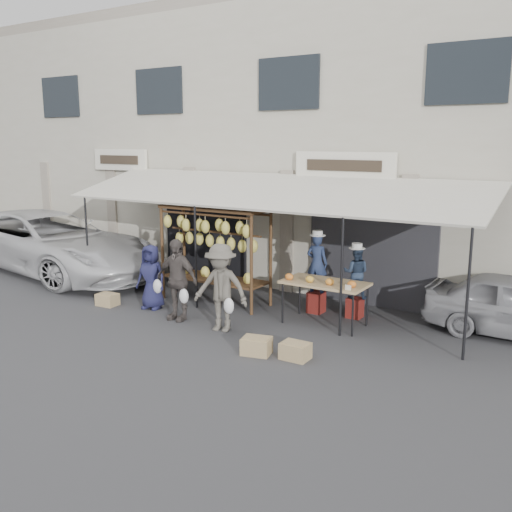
# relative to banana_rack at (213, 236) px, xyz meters

# --- Properties ---
(ground_plane) EXTENTS (90.00, 90.00, 0.00)m
(ground_plane) POSITION_rel_banana_rack_xyz_m (0.92, -1.71, -1.57)
(ground_plane) COLOR #2D2D30
(shophouse) EXTENTS (24.00, 6.15, 7.30)m
(shophouse) POSITION_rel_banana_rack_xyz_m (0.92, 4.78, 2.08)
(shophouse) COLOR #B9B3A2
(shophouse) RESTS_ON ground_plane
(awning) EXTENTS (10.00, 2.35, 2.92)m
(awning) POSITION_rel_banana_rack_xyz_m (0.93, 0.57, 1.00)
(awning) COLOR beige
(awning) RESTS_ON ground_plane
(banana_rack) EXTENTS (2.60, 0.90, 2.24)m
(banana_rack) POSITION_rel_banana_rack_xyz_m (0.00, 0.00, 0.00)
(banana_rack) COLOR #4C2F18
(banana_rack) RESTS_ON ground_plane
(produce_table) EXTENTS (1.70, 0.90, 1.04)m
(produce_table) POSITION_rel_banana_rack_xyz_m (2.87, -0.14, -0.71)
(produce_table) COLOR tan
(produce_table) RESTS_ON ground_plane
(vendor_left) EXTENTS (0.49, 0.35, 1.28)m
(vendor_left) POSITION_rel_banana_rack_xyz_m (2.35, 0.56, -0.47)
(vendor_left) COLOR navy
(vendor_left) RESTS_ON stool_left
(vendor_right) EXTENTS (0.63, 0.55, 1.10)m
(vendor_right) POSITION_rel_banana_rack_xyz_m (3.21, 0.66, -0.59)
(vendor_right) COLOR #26354D
(vendor_right) RESTS_ON stool_right
(customer_left) EXTENTS (0.77, 0.56, 1.45)m
(customer_left) POSITION_rel_banana_rack_xyz_m (-0.89, -1.14, -0.85)
(customer_left) COLOR #1C1D40
(customer_left) RESTS_ON ground_plane
(customer_mid) EXTENTS (1.02, 0.45, 1.72)m
(customer_mid) POSITION_rel_banana_rack_xyz_m (0.11, -1.45, -0.71)
(customer_mid) COLOR #4A4340
(customer_mid) RESTS_ON ground_plane
(customer_right) EXTENTS (1.23, 0.85, 1.74)m
(customer_right) POSITION_rel_banana_rack_xyz_m (1.31, -1.53, -0.70)
(customer_right) COLOR #575249
(customer_right) RESTS_ON ground_plane
(stool_left) EXTENTS (0.34, 0.34, 0.46)m
(stool_left) POSITION_rel_banana_rack_xyz_m (2.35, 0.56, -1.34)
(stool_left) COLOR maroon
(stool_left) RESTS_ON ground_plane
(stool_right) EXTENTS (0.33, 0.33, 0.43)m
(stool_right) POSITION_rel_banana_rack_xyz_m (3.21, 0.66, -1.36)
(stool_right) COLOR maroon
(stool_right) RESTS_ON ground_plane
(crate_near_a) EXTENTS (0.58, 0.49, 0.30)m
(crate_near_a) POSITION_rel_banana_rack_xyz_m (2.58, -2.24, -1.42)
(crate_near_a) COLOR tan
(crate_near_a) RESTS_ON ground_plane
(crate_near_b) EXTENTS (0.48, 0.37, 0.29)m
(crate_near_b) POSITION_rel_banana_rack_xyz_m (3.27, -2.08, -1.43)
(crate_near_b) COLOR tan
(crate_near_b) RESTS_ON ground_plane
(crate_far) EXTENTS (0.48, 0.38, 0.27)m
(crate_far) POSITION_rel_banana_rack_xyz_m (-1.91, -1.52, -1.44)
(crate_far) COLOR tan
(crate_far) RESTS_ON ground_plane
(van) EXTENTS (6.29, 3.57, 2.48)m
(van) POSITION_rel_banana_rack_xyz_m (-6.19, 0.21, -0.33)
(van) COLOR silver
(van) RESTS_ON ground_plane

